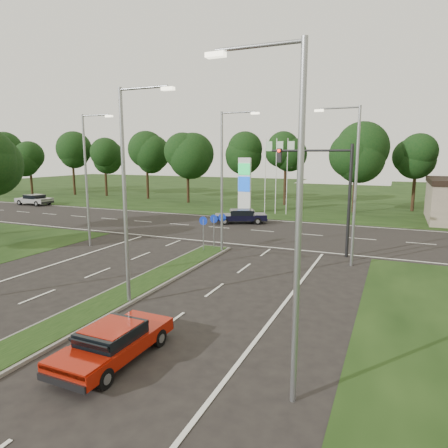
% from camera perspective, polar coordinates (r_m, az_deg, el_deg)
% --- Properties ---
extents(verge_far, '(160.00, 50.00, 0.02)m').
position_cam_1_polar(verge_far, '(63.76, 13.31, 3.96)').
color(verge_far, black).
rests_on(verge_far, ground).
extents(cross_road, '(160.00, 12.00, 0.02)m').
position_cam_1_polar(cross_road, '(33.97, 3.89, -0.89)').
color(cross_road, black).
rests_on(cross_road, ground).
extents(median_kerb, '(2.00, 26.00, 0.12)m').
position_cam_1_polar(median_kerb, '(17.18, -19.67, -12.26)').
color(median_kerb, slate).
rests_on(median_kerb, ground).
extents(streetlight_median_near, '(2.53, 0.22, 9.00)m').
position_cam_1_polar(streetlight_median_near, '(16.89, -13.53, 5.24)').
color(streetlight_median_near, gray).
rests_on(streetlight_median_near, ground).
extents(streetlight_median_far, '(2.53, 0.22, 9.00)m').
position_cam_1_polar(streetlight_median_far, '(25.58, 0.10, 7.03)').
color(streetlight_median_far, gray).
rests_on(streetlight_median_far, ground).
extents(streetlight_left_far, '(2.53, 0.22, 9.00)m').
position_cam_1_polar(streetlight_left_far, '(28.97, -18.83, 6.85)').
color(streetlight_left_far, gray).
rests_on(streetlight_left_far, ground).
extents(streetlight_right_far, '(2.53, 0.22, 9.00)m').
position_cam_1_polar(streetlight_right_far, '(23.61, 17.86, 6.31)').
color(streetlight_right_far, gray).
rests_on(streetlight_right_far, ground).
extents(streetlight_right_near, '(2.53, 0.22, 9.00)m').
position_cam_1_polar(streetlight_right_near, '(9.83, 9.54, 2.15)').
color(streetlight_right_near, gray).
rests_on(streetlight_right_near, ground).
extents(traffic_signal, '(5.10, 0.42, 7.00)m').
position_cam_1_polar(traffic_signal, '(25.81, 14.69, 5.79)').
color(traffic_signal, black).
rests_on(traffic_signal, ground).
extents(median_signs, '(1.16, 1.76, 2.38)m').
position_cam_1_polar(median_signs, '(26.73, -1.54, -0.11)').
color(median_signs, gray).
rests_on(median_signs, ground).
extents(gas_pylon, '(5.80, 1.26, 8.00)m').
position_cam_1_polar(gas_pylon, '(43.28, 3.24, 5.73)').
color(gas_pylon, silver).
rests_on(gas_pylon, ground).
extents(treeline_far, '(6.00, 6.00, 9.90)m').
position_cam_1_polar(treeline_far, '(48.65, 10.52, 10.33)').
color(treeline_far, black).
rests_on(treeline_far, ground).
extents(red_sedan, '(1.81, 4.25, 1.16)m').
position_cam_1_polar(red_sedan, '(13.41, -15.53, -15.90)').
color(red_sedan, '#981608').
rests_on(red_sedan, ground).
extents(navy_sedan, '(5.09, 3.73, 1.30)m').
position_cam_1_polar(navy_sedan, '(37.17, 2.42, 1.16)').
color(navy_sedan, black).
rests_on(navy_sedan, ground).
extents(far_car_a, '(4.71, 2.13, 1.35)m').
position_cam_1_polar(far_car_a, '(55.89, -25.49, 3.19)').
color(far_car_a, '#989898').
rests_on(far_car_a, ground).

